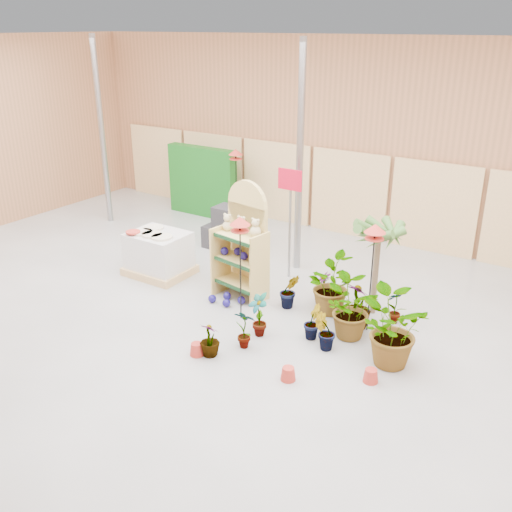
{
  "coord_description": "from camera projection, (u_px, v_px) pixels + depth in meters",
  "views": [
    {
      "loc": [
        5.28,
        -6.08,
        4.71
      ],
      "look_at": [
        0.3,
        1.5,
        1.0
      ],
      "focal_mm": 40.0,
      "sensor_mm": 36.0,
      "label": 1
    }
  ],
  "objects": [
    {
      "name": "room",
      "position": [
        220.0,
        193.0,
        9.04
      ],
      "size": [
        15.2,
        12.1,
        4.7
      ],
      "color": "gray",
      "rests_on": "ground"
    },
    {
      "name": "display_shelf",
      "position": [
        245.0,
        245.0,
        10.34
      ],
      "size": [
        0.99,
        0.71,
        2.17
      ],
      "rotation": [
        0.0,
        0.0,
        -0.16
      ],
      "color": "tan",
      "rests_on": "ground"
    },
    {
      "name": "teddy_bears",
      "position": [
        242.0,
        227.0,
        10.1
      ],
      "size": [
        0.8,
        0.2,
        0.33
      ],
      "color": "beige",
      "rests_on": "display_shelf"
    },
    {
      "name": "gazing_balls_shelf",
      "position": [
        241.0,
        254.0,
        10.3
      ],
      "size": [
        0.8,
        0.27,
        0.15
      ],
      "color": "navy",
      "rests_on": "display_shelf"
    },
    {
      "name": "gazing_balls_floor",
      "position": [
        227.0,
        299.0,
        10.32
      ],
      "size": [
        0.63,
        0.39,
        0.15
      ],
      "color": "navy",
      "rests_on": "ground"
    },
    {
      "name": "pallet_stack",
      "position": [
        159.0,
        254.0,
        11.41
      ],
      "size": [
        1.23,
        1.03,
        0.91
      ],
      "rotation": [
        0.0,
        0.0,
        0.0
      ],
      "color": "tan",
      "rests_on": "ground"
    },
    {
      "name": "charcoal_planters",
      "position": [
        223.0,
        231.0,
        12.72
      ],
      "size": [
        0.8,
        0.5,
        1.0
      ],
      "color": "black",
      "rests_on": "ground"
    },
    {
      "name": "trellis_stock",
      "position": [
        202.0,
        182.0,
        14.78
      ],
      "size": [
        2.0,
        0.3,
        1.8
      ],
      "primitive_type": "cube",
      "color": "#135C17",
      "rests_on": "ground"
    },
    {
      "name": "offer_sign",
      "position": [
        290.0,
        202.0,
        10.83
      ],
      "size": [
        0.5,
        0.08,
        2.2
      ],
      "color": "gray",
      "rests_on": "ground"
    },
    {
      "name": "bird_table_front",
      "position": [
        240.0,
        224.0,
        9.19
      ],
      "size": [
        0.34,
        0.34,
        1.84
      ],
      "color": "black",
      "rests_on": "ground"
    },
    {
      "name": "bird_table_right",
      "position": [
        375.0,
        232.0,
        8.8
      ],
      "size": [
        0.34,
        0.34,
        1.86
      ],
      "color": "black",
      "rests_on": "ground"
    },
    {
      "name": "bird_table_back",
      "position": [
        236.0,
        155.0,
        13.51
      ],
      "size": [
        0.34,
        0.34,
        1.96
      ],
      "color": "black",
      "rests_on": "ground"
    },
    {
      "name": "palm",
      "position": [
        379.0,
        231.0,
        9.44
      ],
      "size": [
        0.7,
        0.7,
        1.77
      ],
      "color": "brown",
      "rests_on": "ground"
    },
    {
      "name": "potted_plant_0",
      "position": [
        259.0,
        314.0,
        9.16
      ],
      "size": [
        0.47,
        0.42,
        0.75
      ],
      "primitive_type": "imported",
      "rotation": [
        0.0,
        0.0,
        5.78
      ],
      "color": "#3F6A2B",
      "rests_on": "ground"
    },
    {
      "name": "potted_plant_1",
      "position": [
        312.0,
        322.0,
        9.11
      ],
      "size": [
        0.31,
        0.36,
        0.58
      ],
      "primitive_type": "imported",
      "rotation": [
        0.0,
        0.0,
        1.74
      ],
      "color": "#3F6A2B",
      "rests_on": "ground"
    },
    {
      "name": "potted_plant_2",
      "position": [
        348.0,
        309.0,
        9.07
      ],
      "size": [
        0.97,
        0.86,
        0.98
      ],
      "primitive_type": "imported",
      "rotation": [
        0.0,
        0.0,
        3.02
      ],
      "color": "#3F6A2B",
      "rests_on": "ground"
    },
    {
      "name": "potted_plant_3",
      "position": [
        357.0,
        306.0,
        9.36
      ],
      "size": [
        0.57,
        0.57,
        0.82
      ],
      "primitive_type": "imported",
      "rotation": [
        0.0,
        0.0,
        2.83
      ],
      "color": "#3F6A2B",
      "rests_on": "ground"
    },
    {
      "name": "potted_plant_4",
      "position": [
        396.0,
        306.0,
        9.56
      ],
      "size": [
        0.39,
        0.4,
        0.63
      ],
      "primitive_type": "imported",
      "rotation": [
        0.0,
        0.0,
        4.0
      ],
      "color": "#3F6A2B",
      "rests_on": "ground"
    },
    {
      "name": "potted_plant_5",
      "position": [
        290.0,
        291.0,
        10.08
      ],
      "size": [
        0.46,
        0.45,
        0.65
      ],
      "primitive_type": "imported",
      "rotation": [
        0.0,
        0.0,
        0.75
      ],
      "color": "#3F6A2B",
      "rests_on": "ground"
    },
    {
      "name": "potted_plant_6",
      "position": [
        328.0,
        285.0,
        9.88
      ],
      "size": [
        1.21,
        1.21,
        1.02
      ],
      "primitive_type": "imported",
      "rotation": [
        0.0,
        0.0,
        2.34
      ],
      "color": "#3F6A2B",
      "rests_on": "ground"
    },
    {
      "name": "potted_plant_7",
      "position": [
        210.0,
        339.0,
        8.63
      ],
      "size": [
        0.31,
        0.31,
        0.55
      ],
      "primitive_type": "imported",
      "rotation": [
        0.0,
        0.0,
        3.12
      ],
      "color": "#3F6A2B",
      "rests_on": "ground"
    },
    {
      "name": "potted_plant_8",
      "position": [
        245.0,
        328.0,
        8.82
      ],
      "size": [
        0.37,
        0.27,
        0.67
      ],
      "primitive_type": "imported",
      "rotation": [
        0.0,
        0.0,
        3.23
      ],
      "color": "#3F6A2B",
      "rests_on": "ground"
    },
    {
      "name": "potted_plant_9",
      "position": [
        325.0,
        332.0,
        8.77
      ],
      "size": [
        0.43,
        0.43,
        0.61
      ],
      "primitive_type": "imported",
      "rotation": [
        0.0,
        0.0,
        3.9
      ],
      "color": "#3F6A2B",
      "rests_on": "ground"
    },
    {
      "name": "potted_plant_10",
      "position": [
        389.0,
        331.0,
        8.3
      ],
      "size": [
        1.1,
        0.98,
        1.13
      ],
      "primitive_type": "imported",
      "rotation": [
        0.0,
        0.0,
        3.03
      ],
      "color": "#3F6A2B",
      "rests_on": "ground"
    },
    {
      "name": "potted_plant_11",
      "position": [
        324.0,
        287.0,
        10.31
      ],
      "size": [
        0.45,
        0.45,
        0.57
      ],
      "primitive_type": "imported",
      "rotation": [
        0.0,
        0.0,
        5.35
      ],
      "color": "#3F6A2B",
      "rests_on": "ground"
    }
  ]
}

